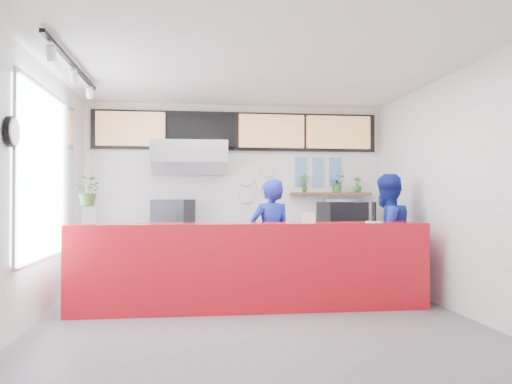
% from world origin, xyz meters
% --- Properties ---
extents(floor, '(5.00, 5.00, 0.00)m').
position_xyz_m(floor, '(0.00, 0.00, 0.00)').
color(floor, slate).
rests_on(floor, ground).
extents(ceiling, '(5.00, 5.00, 0.00)m').
position_xyz_m(ceiling, '(0.00, 0.00, 3.00)').
color(ceiling, silver).
extents(wall_back, '(5.00, 0.00, 5.00)m').
position_xyz_m(wall_back, '(0.00, 2.50, 1.50)').
color(wall_back, white).
rests_on(wall_back, ground).
extents(wall_left, '(0.00, 5.00, 5.00)m').
position_xyz_m(wall_left, '(-2.50, 0.00, 1.50)').
color(wall_left, white).
rests_on(wall_left, ground).
extents(wall_right, '(0.00, 5.00, 5.00)m').
position_xyz_m(wall_right, '(2.50, 0.00, 1.50)').
color(wall_right, white).
rests_on(wall_right, ground).
extents(service_counter, '(4.50, 0.60, 1.10)m').
position_xyz_m(service_counter, '(0.00, 0.40, 0.55)').
color(service_counter, red).
rests_on(service_counter, ground).
extents(cream_band, '(5.00, 0.02, 0.80)m').
position_xyz_m(cream_band, '(0.00, 2.49, 2.60)').
color(cream_band, beige).
rests_on(cream_band, wall_back).
extents(prep_bench, '(1.80, 0.60, 0.90)m').
position_xyz_m(prep_bench, '(-0.80, 2.20, 0.45)').
color(prep_bench, '#B2B5BA').
rests_on(prep_bench, ground).
extents(panini_oven, '(0.71, 0.71, 0.50)m').
position_xyz_m(panini_oven, '(-1.06, 2.20, 1.15)').
color(panini_oven, black).
rests_on(panini_oven, prep_bench).
extents(extraction_hood, '(1.20, 0.70, 0.35)m').
position_xyz_m(extraction_hood, '(-0.80, 2.15, 2.15)').
color(extraction_hood, '#B2B5BA').
rests_on(extraction_hood, ceiling).
extents(hood_lip, '(1.20, 0.69, 0.31)m').
position_xyz_m(hood_lip, '(-0.80, 2.15, 1.95)').
color(hood_lip, '#B2B5BA').
rests_on(hood_lip, ceiling).
extents(right_bench, '(1.80, 0.60, 0.90)m').
position_xyz_m(right_bench, '(1.50, 2.20, 0.45)').
color(right_bench, '#B2B5BA').
rests_on(right_bench, ground).
extents(espresso_machine, '(0.80, 0.65, 0.46)m').
position_xyz_m(espresso_machine, '(1.74, 2.20, 1.13)').
color(espresso_machine, black).
rests_on(espresso_machine, right_bench).
extents(espresso_tray, '(0.66, 0.49, 0.06)m').
position_xyz_m(espresso_tray, '(1.74, 2.20, 1.38)').
color(espresso_tray, '#BBBEC3').
rests_on(espresso_tray, espresso_machine).
extents(herb_shelf, '(1.40, 0.18, 0.04)m').
position_xyz_m(herb_shelf, '(1.60, 2.40, 1.50)').
color(herb_shelf, brown).
rests_on(herb_shelf, wall_back).
extents(menu_board_far_left, '(1.10, 0.10, 0.55)m').
position_xyz_m(menu_board_far_left, '(-1.75, 2.38, 2.55)').
color(menu_board_far_left, tan).
rests_on(menu_board_far_left, wall_back).
extents(menu_board_mid_left, '(1.10, 0.10, 0.55)m').
position_xyz_m(menu_board_mid_left, '(-0.59, 2.38, 2.55)').
color(menu_board_mid_left, black).
rests_on(menu_board_mid_left, wall_back).
extents(menu_board_mid_right, '(1.10, 0.10, 0.55)m').
position_xyz_m(menu_board_mid_right, '(0.57, 2.38, 2.55)').
color(menu_board_mid_right, tan).
rests_on(menu_board_mid_right, wall_back).
extents(menu_board_far_right, '(1.10, 0.10, 0.55)m').
position_xyz_m(menu_board_far_right, '(1.73, 2.38, 2.55)').
color(menu_board_far_right, tan).
rests_on(menu_board_far_right, wall_back).
extents(soffit, '(4.80, 0.04, 0.65)m').
position_xyz_m(soffit, '(0.00, 2.46, 2.55)').
color(soffit, black).
rests_on(soffit, wall_back).
extents(window_pane, '(0.04, 2.20, 1.90)m').
position_xyz_m(window_pane, '(-2.47, 0.30, 1.70)').
color(window_pane, silver).
rests_on(window_pane, wall_left).
extents(window_frame, '(0.03, 2.30, 2.00)m').
position_xyz_m(window_frame, '(-2.45, 0.30, 1.70)').
color(window_frame, '#B2B5BA').
rests_on(window_frame, wall_left).
extents(wall_clock_rim, '(0.05, 0.30, 0.30)m').
position_xyz_m(wall_clock_rim, '(-2.46, -0.90, 2.05)').
color(wall_clock_rim, black).
rests_on(wall_clock_rim, wall_left).
extents(wall_clock_face, '(0.02, 0.26, 0.26)m').
position_xyz_m(wall_clock_face, '(-2.43, -0.90, 2.05)').
color(wall_clock_face, white).
rests_on(wall_clock_face, wall_left).
extents(track_rail, '(0.05, 2.40, 0.04)m').
position_xyz_m(track_rail, '(-2.10, 0.00, 2.94)').
color(track_rail, black).
rests_on(track_rail, ceiling).
extents(dec_plate_a, '(0.24, 0.03, 0.24)m').
position_xyz_m(dec_plate_a, '(0.15, 2.47, 1.75)').
color(dec_plate_a, silver).
rests_on(dec_plate_a, wall_back).
extents(dec_plate_b, '(0.24, 0.03, 0.24)m').
position_xyz_m(dec_plate_b, '(0.45, 2.47, 1.65)').
color(dec_plate_b, silver).
rests_on(dec_plate_b, wall_back).
extents(dec_plate_c, '(0.24, 0.03, 0.24)m').
position_xyz_m(dec_plate_c, '(0.15, 2.47, 1.45)').
color(dec_plate_c, silver).
rests_on(dec_plate_c, wall_back).
extents(dec_plate_d, '(0.24, 0.03, 0.24)m').
position_xyz_m(dec_plate_d, '(0.50, 2.47, 1.90)').
color(dec_plate_d, silver).
rests_on(dec_plate_d, wall_back).
extents(photo_frame_a, '(0.20, 0.02, 0.25)m').
position_xyz_m(photo_frame_a, '(1.10, 2.48, 2.00)').
color(photo_frame_a, '#598CBF').
rests_on(photo_frame_a, wall_back).
extents(photo_frame_b, '(0.20, 0.02, 0.25)m').
position_xyz_m(photo_frame_b, '(1.40, 2.48, 2.00)').
color(photo_frame_b, '#598CBF').
rests_on(photo_frame_b, wall_back).
extents(photo_frame_c, '(0.20, 0.02, 0.25)m').
position_xyz_m(photo_frame_c, '(1.70, 2.48, 2.00)').
color(photo_frame_c, '#598CBF').
rests_on(photo_frame_c, wall_back).
extents(photo_frame_d, '(0.20, 0.02, 0.25)m').
position_xyz_m(photo_frame_d, '(1.10, 2.48, 1.75)').
color(photo_frame_d, '#598CBF').
rests_on(photo_frame_d, wall_back).
extents(photo_frame_e, '(0.20, 0.02, 0.25)m').
position_xyz_m(photo_frame_e, '(1.40, 2.48, 1.75)').
color(photo_frame_e, '#598CBF').
rests_on(photo_frame_e, wall_back).
extents(photo_frame_f, '(0.20, 0.02, 0.25)m').
position_xyz_m(photo_frame_f, '(1.70, 2.48, 1.75)').
color(photo_frame_f, '#598CBF').
rests_on(photo_frame_f, wall_back).
extents(staff_center, '(0.71, 0.57, 1.69)m').
position_xyz_m(staff_center, '(0.33, 0.94, 0.84)').
color(staff_center, navy).
rests_on(staff_center, ground).
extents(staff_right, '(1.05, 0.95, 1.77)m').
position_xyz_m(staff_right, '(2.02, 0.94, 0.88)').
color(staff_right, navy).
rests_on(staff_right, ground).
extents(herb_a, '(0.20, 0.17, 0.32)m').
position_xyz_m(herb_a, '(1.13, 2.40, 1.68)').
color(herb_a, '#326A25').
rests_on(herb_a, herb_shelf).
extents(herb_c, '(0.30, 0.27, 0.29)m').
position_xyz_m(herb_c, '(1.72, 2.40, 1.67)').
color(herb_c, '#326A25').
rests_on(herb_c, herb_shelf).
extents(herb_d, '(0.15, 0.13, 0.26)m').
position_xyz_m(herb_d, '(2.07, 2.40, 1.65)').
color(herb_d, '#326A25').
rests_on(herb_d, herb_shelf).
extents(glass_vase, '(0.21, 0.21, 0.20)m').
position_xyz_m(glass_vase, '(-1.99, 0.33, 1.20)').
color(glass_vase, white).
rests_on(glass_vase, service_counter).
extents(basil_vase, '(0.39, 0.36, 0.36)m').
position_xyz_m(basil_vase, '(-1.99, 0.33, 1.50)').
color(basil_vase, '#326A25').
rests_on(basil_vase, glass_vase).
extents(napkin_holder, '(0.17, 0.12, 0.13)m').
position_xyz_m(napkin_holder, '(0.73, 0.36, 1.17)').
color(napkin_holder, white).
rests_on(napkin_holder, service_counter).
extents(white_plate, '(0.29, 0.29, 0.02)m').
position_xyz_m(white_plate, '(1.60, 0.33, 1.11)').
color(white_plate, white).
rests_on(white_plate, service_counter).
extents(pepper_mill, '(0.08, 0.08, 0.25)m').
position_xyz_m(pepper_mill, '(1.60, 0.33, 1.24)').
color(pepper_mill, black).
rests_on(pepper_mill, white_plate).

